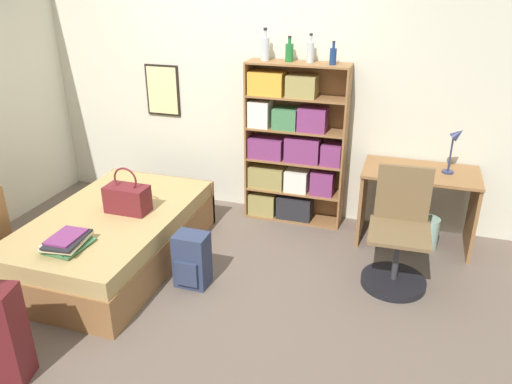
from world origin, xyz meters
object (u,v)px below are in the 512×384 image
object	(u,v)px
bed	(115,236)
handbag	(127,198)
book_stack_on_bed	(67,242)
bottle_clear	(310,52)
bookcase	(290,149)
desk_chair	(397,249)
desk_lamp	(455,142)
waste_bin	(427,233)
bottle_brown	(289,52)
bottle_blue	(333,56)
backpack	(192,260)
desk	(418,194)
bottle_green	(265,48)

from	to	relation	value
bed	handbag	distance (m)	0.38
book_stack_on_bed	bottle_clear	size ratio (longest dim) A/B	1.48
bookcase	desk_chair	bearing A→B (deg)	-38.01
desk_lamp	waste_bin	size ratio (longest dim) A/B	1.46
desk_chair	bottle_brown	bearing A→B (deg)	142.12
bottle_clear	waste_bin	bearing A→B (deg)	-10.77
bed	bottle_blue	world-z (taller)	bottle_blue
bed	bottle_blue	xyz separation A→B (m)	(1.62, 1.24, 1.44)
handbag	bottle_brown	world-z (taller)	bottle_brown
handbag	desk_chair	world-z (taller)	desk_chair
bottle_brown	bottle_blue	distance (m)	0.42
bottle_clear	waste_bin	xyz separation A→B (m)	(1.21, -0.23, -1.54)
bookcase	desk_lamp	distance (m)	1.51
bottle_brown	handbag	bearing A→B (deg)	-131.68
bookcase	waste_bin	world-z (taller)	bookcase
handbag	bottle_clear	world-z (taller)	bottle_clear
bookcase	bottle_clear	size ratio (longest dim) A/B	6.15
desk_chair	waste_bin	size ratio (longest dim) A/B	3.28
desk_chair	handbag	bearing A→B (deg)	-172.01
backpack	bookcase	bearing A→B (deg)	72.59
bed	waste_bin	size ratio (longest dim) A/B	6.42
bed	desk	distance (m)	2.75
bottle_clear	bottle_blue	world-z (taller)	bottle_clear
handbag	waste_bin	bearing A→B (deg)	21.58
bottle_clear	bookcase	bearing A→B (deg)	-169.69
bottle_blue	waste_bin	distance (m)	1.83
bottle_green	desk	distance (m)	1.95
desk_lamp	desk	bearing A→B (deg)	-174.46
bottle_blue	handbag	bearing A→B (deg)	-142.02
bottle_clear	desk_chair	xyz separation A→B (m)	(0.97, -0.90, -1.39)
bottle_clear	desk	world-z (taller)	bottle_clear
backpack	bottle_green	bearing A→B (deg)	83.17
bookcase	desk_chair	size ratio (longest dim) A/B	1.66
book_stack_on_bed	bottle_clear	world-z (taller)	bottle_clear
bottle_green	bottle_brown	world-z (taller)	bottle_green
bed	bottle_brown	xyz separation A→B (m)	(1.21, 1.29, 1.45)
bed	bottle_clear	distance (m)	2.41
handbag	backpack	bearing A→B (deg)	-18.38
handbag	desk_chair	distance (m)	2.29
bottle_brown	backpack	distance (m)	2.09
bed	bottle_green	world-z (taller)	bottle_green
bookcase	backpack	xyz separation A→B (m)	(-0.44, -1.42, -0.53)
bottle_green	bottle_blue	xyz separation A→B (m)	(0.64, -0.04, -0.03)
bed	desk_chair	world-z (taller)	desk_chair
bed	desk_lamp	size ratio (longest dim) A/B	4.41
bottle_brown	backpack	size ratio (longest dim) A/B	0.50
bottle_brown	desk_chair	world-z (taller)	bottle_brown
bottle_blue	desk_lamp	world-z (taller)	bottle_blue
desk_chair	backpack	size ratio (longest dim) A/B	2.10
bookcase	desk_lamp	bearing A→B (deg)	-4.67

